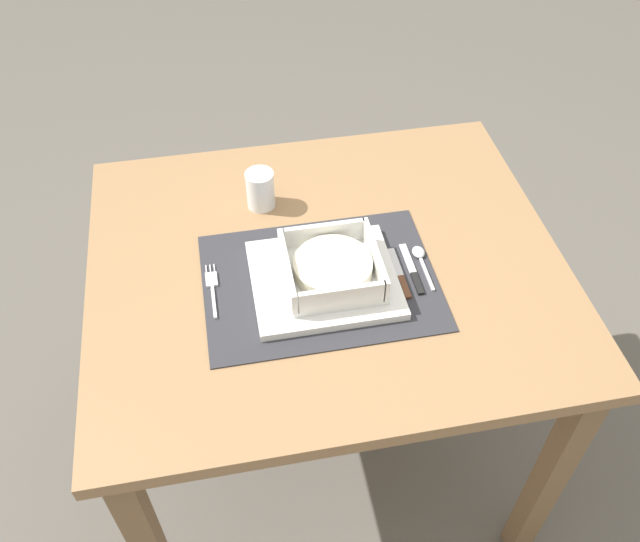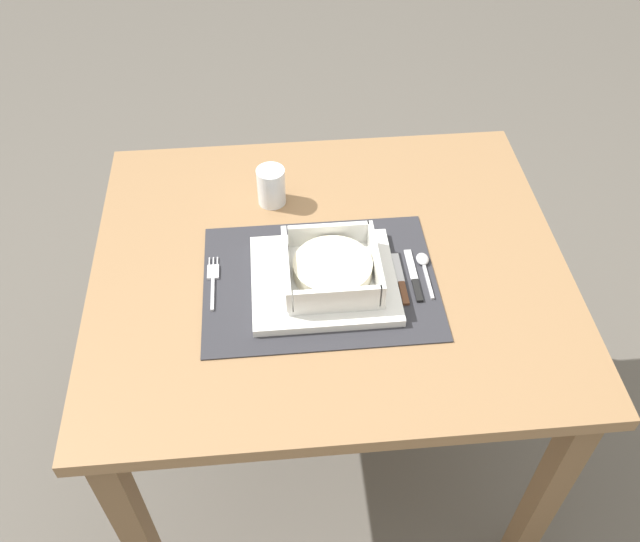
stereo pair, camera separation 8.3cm
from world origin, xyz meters
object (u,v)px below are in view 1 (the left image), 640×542
object	(u,v)px
fork	(212,286)
butter_knife	(413,272)
dining_table	(326,295)
porridge_bowl	(331,268)
spoon	(420,257)
bread_knife	(400,276)
drinking_glass	(261,191)

from	to	relation	value
fork	butter_knife	bearing A→B (deg)	-3.06
dining_table	butter_knife	world-z (taller)	butter_knife
porridge_bowl	spoon	bearing A→B (deg)	9.14
dining_table	spoon	size ratio (longest dim) A/B	7.92
fork	bread_knife	size ratio (longest dim) A/B	1.03
spoon	drinking_glass	world-z (taller)	drinking_glass
bread_knife	drinking_glass	world-z (taller)	drinking_glass
dining_table	spoon	distance (m)	0.21
butter_knife	fork	bearing A→B (deg)	178.20
spoon	dining_table	bearing A→B (deg)	166.84
dining_table	fork	xyz separation A→B (m)	(-0.22, -0.03, 0.11)
fork	butter_knife	world-z (taller)	butter_knife
spoon	drinking_glass	xyz separation A→B (m)	(-0.28, 0.22, 0.03)
bread_knife	drinking_glass	bearing A→B (deg)	126.31
drinking_glass	porridge_bowl	bearing A→B (deg)	-67.95
dining_table	drinking_glass	world-z (taller)	drinking_glass
porridge_bowl	drinking_glass	xyz separation A→B (m)	(-0.10, 0.25, -0.00)
porridge_bowl	spoon	distance (m)	0.19
porridge_bowl	butter_knife	size ratio (longest dim) A/B	1.31
spoon	drinking_glass	bearing A→B (deg)	138.68
fork	drinking_glass	bearing A→B (deg)	63.22
drinking_glass	fork	bearing A→B (deg)	-118.83
drinking_glass	spoon	bearing A→B (deg)	-37.74
dining_table	drinking_glass	xyz separation A→B (m)	(-0.10, 0.19, 0.14)
spoon	bread_knife	xyz separation A→B (m)	(-0.05, -0.04, -0.00)
butter_knife	drinking_glass	world-z (taller)	drinking_glass
dining_table	fork	world-z (taller)	fork
bread_knife	drinking_glass	distance (m)	0.35
dining_table	bread_knife	xyz separation A→B (m)	(0.13, -0.07, 0.11)
dining_table	porridge_bowl	size ratio (longest dim) A/B	5.26
porridge_bowl	drinking_glass	size ratio (longest dim) A/B	2.11
dining_table	butter_knife	xyz separation A→B (m)	(0.15, -0.06, 0.11)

